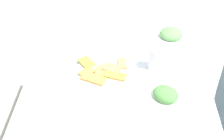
{
  "coord_description": "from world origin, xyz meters",
  "views": [
    {
      "loc": [
        1.21,
        0.03,
        1.79
      ],
      "look_at": [
        -0.01,
        -0.03,
        0.77
      ],
      "focal_mm": 49.54,
      "sensor_mm": 36.0,
      "label": 1
    }
  ],
  "objects_px": {
    "fork": "(52,98)",
    "dining_table": "(117,87)",
    "soda_can": "(154,58)",
    "paper_napkin": "(55,99)",
    "spoon": "(59,98)",
    "salad_plate_greens": "(171,35)",
    "salad_plate_rice": "(165,95)",
    "pide_platter": "(103,70)"
  },
  "relations": [
    {
      "from": "paper_napkin",
      "to": "spoon",
      "type": "bearing_deg",
      "value": 90.0
    },
    {
      "from": "pide_platter",
      "to": "spoon",
      "type": "xyz_separation_m",
      "value": [
        0.21,
        -0.2,
        -0.01
      ]
    },
    {
      "from": "salad_plate_greens",
      "to": "salad_plate_rice",
      "type": "xyz_separation_m",
      "value": [
        0.52,
        -0.08,
        -0.0
      ]
    },
    {
      "from": "paper_napkin",
      "to": "soda_can",
      "type": "bearing_deg",
      "value": 118.29
    },
    {
      "from": "salad_plate_greens",
      "to": "fork",
      "type": "bearing_deg",
      "value": -48.63
    },
    {
      "from": "dining_table",
      "to": "paper_napkin",
      "type": "xyz_separation_m",
      "value": [
        0.18,
        -0.29,
        0.08
      ]
    },
    {
      "from": "salad_plate_rice",
      "to": "spoon",
      "type": "bearing_deg",
      "value": -86.97
    },
    {
      "from": "salad_plate_greens",
      "to": "salad_plate_rice",
      "type": "distance_m",
      "value": 0.53
    },
    {
      "from": "paper_napkin",
      "to": "fork",
      "type": "distance_m",
      "value": 0.02
    },
    {
      "from": "dining_table",
      "to": "salad_plate_greens",
      "type": "bearing_deg",
      "value": 139.66
    },
    {
      "from": "pide_platter",
      "to": "dining_table",
      "type": "bearing_deg",
      "value": 66.74
    },
    {
      "from": "paper_napkin",
      "to": "salad_plate_rice",
      "type": "bearing_deg",
      "value": 92.93
    },
    {
      "from": "salad_plate_greens",
      "to": "paper_napkin",
      "type": "xyz_separation_m",
      "value": [
        0.55,
        -0.6,
        -0.02
      ]
    },
    {
      "from": "pide_platter",
      "to": "soda_can",
      "type": "relative_size",
      "value": 2.47
    },
    {
      "from": "spoon",
      "to": "salad_plate_rice",
      "type": "bearing_deg",
      "value": 95.01
    },
    {
      "from": "pide_platter",
      "to": "spoon",
      "type": "distance_m",
      "value": 0.29
    },
    {
      "from": "fork",
      "to": "paper_napkin",
      "type": "bearing_deg",
      "value": 94.01
    },
    {
      "from": "dining_table",
      "to": "salad_plate_rice",
      "type": "xyz_separation_m",
      "value": [
        0.15,
        0.23,
        0.09
      ]
    },
    {
      "from": "salad_plate_rice",
      "to": "paper_napkin",
      "type": "relative_size",
      "value": 1.63
    },
    {
      "from": "soda_can",
      "to": "fork",
      "type": "bearing_deg",
      "value": -62.58
    },
    {
      "from": "dining_table",
      "to": "fork",
      "type": "height_order",
      "value": "fork"
    },
    {
      "from": "pide_platter",
      "to": "salad_plate_greens",
      "type": "distance_m",
      "value": 0.52
    },
    {
      "from": "salad_plate_greens",
      "to": "spoon",
      "type": "distance_m",
      "value": 0.8
    },
    {
      "from": "pide_platter",
      "to": "salad_plate_rice",
      "type": "height_order",
      "value": "salad_plate_rice"
    },
    {
      "from": "soda_can",
      "to": "paper_napkin",
      "type": "relative_size",
      "value": 0.91
    },
    {
      "from": "pide_platter",
      "to": "fork",
      "type": "distance_m",
      "value": 0.31
    },
    {
      "from": "pide_platter",
      "to": "salad_plate_rice",
      "type": "bearing_deg",
      "value": 59.29
    },
    {
      "from": "pide_platter",
      "to": "fork",
      "type": "relative_size",
      "value": 1.59
    },
    {
      "from": "pide_platter",
      "to": "salad_plate_greens",
      "type": "relative_size",
      "value": 1.58
    },
    {
      "from": "pide_platter",
      "to": "spoon",
      "type": "relative_size",
      "value": 1.6
    },
    {
      "from": "dining_table",
      "to": "salad_plate_greens",
      "type": "height_order",
      "value": "salad_plate_greens"
    },
    {
      "from": "dining_table",
      "to": "soda_can",
      "type": "distance_m",
      "value": 0.25
    },
    {
      "from": "salad_plate_greens",
      "to": "paper_napkin",
      "type": "distance_m",
      "value": 0.82
    },
    {
      "from": "dining_table",
      "to": "fork",
      "type": "relative_size",
      "value": 6.17
    },
    {
      "from": "fork",
      "to": "dining_table",
      "type": "bearing_deg",
      "value": 124.02
    },
    {
      "from": "salad_plate_rice",
      "to": "spoon",
      "type": "xyz_separation_m",
      "value": [
        0.03,
        -0.51,
        -0.01
      ]
    },
    {
      "from": "salad_plate_rice",
      "to": "spoon",
      "type": "distance_m",
      "value": 0.51
    },
    {
      "from": "paper_napkin",
      "to": "pide_platter",
      "type": "bearing_deg",
      "value": 134.22
    },
    {
      "from": "spoon",
      "to": "dining_table",
      "type": "bearing_deg",
      "value": 125.16
    },
    {
      "from": "soda_can",
      "to": "spoon",
      "type": "xyz_separation_m",
      "value": [
        0.26,
        -0.46,
        -0.06
      ]
    },
    {
      "from": "dining_table",
      "to": "soda_can",
      "type": "bearing_deg",
      "value": 113.01
    },
    {
      "from": "soda_can",
      "to": "paper_napkin",
      "type": "height_order",
      "value": "soda_can"
    }
  ]
}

